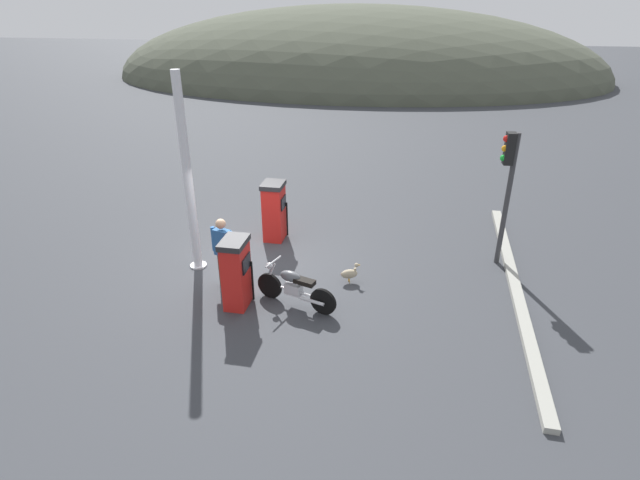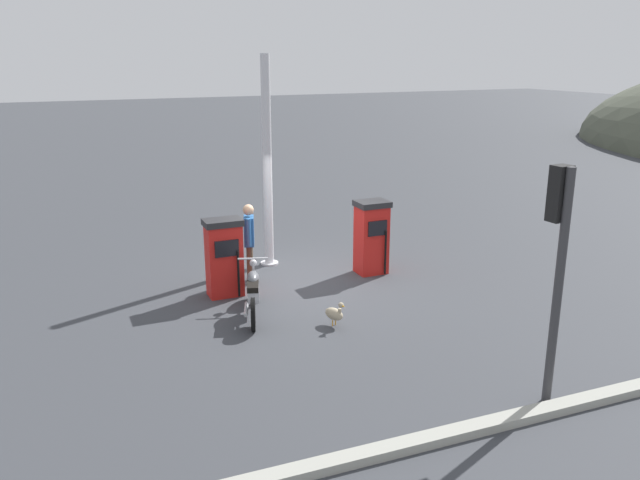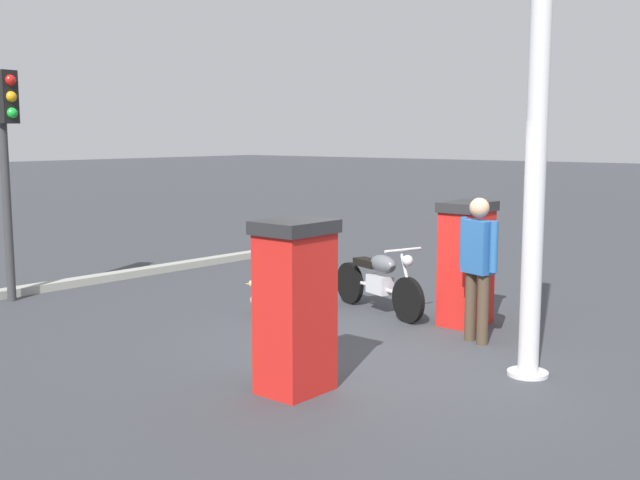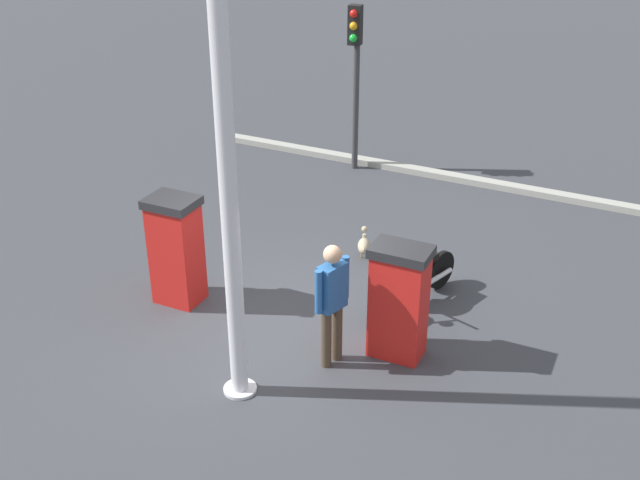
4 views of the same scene
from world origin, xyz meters
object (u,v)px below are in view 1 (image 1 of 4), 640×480
(fuel_pump_near, at_px, (236,273))
(roadside_traffic_light, at_px, (508,176))
(motorcycle_near_pump, at_px, (294,287))
(wandering_duck, at_px, (350,273))
(attendant_person, at_px, (223,249))
(canopy_support_pole, at_px, (188,180))
(fuel_pump_far, at_px, (274,211))

(fuel_pump_near, bearing_deg, roadside_traffic_light, 26.65)
(fuel_pump_near, xyz_separation_m, roadside_traffic_light, (5.62, 2.82, 1.45))
(motorcycle_near_pump, height_order, wandering_duck, motorcycle_near_pump)
(attendant_person, xyz_separation_m, wandering_duck, (2.74, 0.61, -0.72))
(wandering_duck, distance_m, roadside_traffic_light, 4.22)
(wandering_duck, relative_size, canopy_support_pole, 0.10)
(fuel_pump_near, relative_size, fuel_pump_far, 0.97)
(canopy_support_pole, bearing_deg, motorcycle_near_pump, -25.82)
(motorcycle_near_pump, height_order, roadside_traffic_light, roadside_traffic_light)
(roadside_traffic_light, bearing_deg, canopy_support_pole, -169.17)
(fuel_pump_near, xyz_separation_m, motorcycle_near_pump, (1.18, 0.18, -0.34))
(wandering_duck, distance_m, canopy_support_pole, 4.21)
(roadside_traffic_light, bearing_deg, motorcycle_near_pump, -149.24)
(attendant_person, bearing_deg, motorcycle_near_pump, -16.74)
(fuel_pump_near, relative_size, attendant_person, 0.93)
(fuel_pump_near, relative_size, roadside_traffic_light, 0.48)
(motorcycle_near_pump, height_order, attendant_person, attendant_person)
(motorcycle_near_pump, bearing_deg, roadside_traffic_light, 30.76)
(attendant_person, relative_size, roadside_traffic_light, 0.51)
(attendant_person, relative_size, wandering_duck, 3.48)
(attendant_person, distance_m, wandering_duck, 2.90)
(fuel_pump_near, distance_m, roadside_traffic_light, 6.45)
(wandering_duck, bearing_deg, motorcycle_near_pump, -133.07)
(fuel_pump_near, bearing_deg, attendant_person, 126.71)
(fuel_pump_near, relative_size, wandering_duck, 3.23)
(fuel_pump_near, distance_m, attendant_person, 0.87)
(motorcycle_near_pump, xyz_separation_m, attendant_person, (-1.69, 0.51, 0.50))
(fuel_pump_far, relative_size, motorcycle_near_pump, 0.88)
(fuel_pump_near, xyz_separation_m, wandering_duck, (2.23, 1.30, -0.55))
(fuel_pump_far, bearing_deg, attendant_person, -101.22)
(motorcycle_near_pump, distance_m, roadside_traffic_light, 5.47)
(fuel_pump_near, height_order, motorcycle_near_pump, fuel_pump_near)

